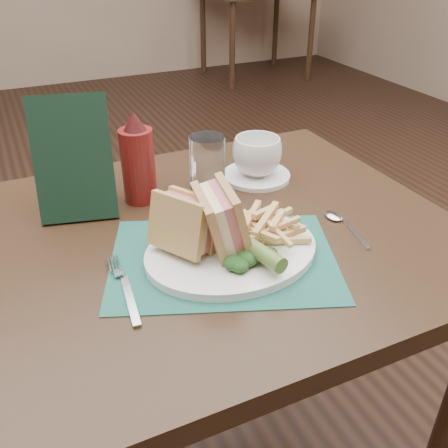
# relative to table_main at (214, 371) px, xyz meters

# --- Properties ---
(floor) EXTENTS (7.00, 7.00, 0.00)m
(floor) POSITION_rel_table_main_xyz_m (0.00, 0.50, -0.38)
(floor) COLOR black
(floor) RESTS_ON ground
(wall_back) EXTENTS (6.00, 0.00, 6.00)m
(wall_back) POSITION_rel_table_main_xyz_m (0.00, 4.00, -0.38)
(wall_back) COLOR tan
(wall_back) RESTS_ON ground
(table_main) EXTENTS (0.90, 0.75, 0.75)m
(table_main) POSITION_rel_table_main_xyz_m (0.00, 0.00, 0.00)
(table_main) COLOR black
(table_main) RESTS_ON ground
(table_bg_right) EXTENTS (0.90, 0.75, 0.75)m
(table_bg_right) POSITION_rel_table_main_xyz_m (1.96, 3.50, 0.00)
(table_bg_right) COLOR black
(table_bg_right) RESTS_ON ground
(placemat) EXTENTS (0.45, 0.39, 0.00)m
(placemat) POSITION_rel_table_main_xyz_m (-0.02, -0.10, 0.38)
(placemat) COLOR #1A5548
(placemat) RESTS_ON table_main
(plate) EXTENTS (0.31, 0.25, 0.01)m
(plate) POSITION_rel_table_main_xyz_m (-0.00, -0.09, 0.38)
(plate) COLOR white
(plate) RESTS_ON placemat
(sandwich_half_a) EXTENTS (0.12, 0.13, 0.10)m
(sandwich_half_a) POSITION_rel_table_main_xyz_m (-0.09, -0.08, 0.44)
(sandwich_half_a) COLOR tan
(sandwich_half_a) RESTS_ON plate
(sandwich_half_b) EXTENTS (0.10, 0.12, 0.11)m
(sandwich_half_b) POSITION_rel_table_main_xyz_m (-0.04, -0.08, 0.45)
(sandwich_half_b) COLOR tan
(sandwich_half_b) RESTS_ON plate
(kale_garnish) EXTENTS (0.11, 0.08, 0.03)m
(kale_garnish) POSITION_rel_table_main_xyz_m (0.01, -0.14, 0.41)
(kale_garnish) COLOR #173C16
(kale_garnish) RESTS_ON plate
(pickle_spear) EXTENTS (0.05, 0.12, 0.03)m
(pickle_spear) POSITION_rel_table_main_xyz_m (0.01, -0.15, 0.41)
(pickle_spear) COLOR #4A6827
(pickle_spear) RESTS_ON plate
(fries_pile) EXTENTS (0.18, 0.20, 0.05)m
(fries_pile) POSITION_rel_table_main_xyz_m (0.07, -0.09, 0.42)
(fries_pile) COLOR tan
(fries_pile) RESTS_ON plate
(fork) EXTENTS (0.05, 0.17, 0.01)m
(fork) POSITION_rel_table_main_xyz_m (-0.19, -0.11, 0.38)
(fork) COLOR silver
(fork) RESTS_ON placemat
(spoon) EXTENTS (0.06, 0.15, 0.01)m
(spoon) POSITION_rel_table_main_xyz_m (0.23, -0.11, 0.38)
(spoon) COLOR silver
(spoon) RESTS_ON table_main
(saucer) EXTENTS (0.17, 0.17, 0.01)m
(saucer) POSITION_rel_table_main_xyz_m (0.18, 0.16, 0.38)
(saucer) COLOR white
(saucer) RESTS_ON table_main
(coffee_cup) EXTENTS (0.15, 0.15, 0.08)m
(coffee_cup) POSITION_rel_table_main_xyz_m (0.18, 0.16, 0.43)
(coffee_cup) COLOR white
(coffee_cup) RESTS_ON saucer
(drinking_glass) EXTENTS (0.08, 0.08, 0.13)m
(drinking_glass) POSITION_rel_table_main_xyz_m (0.05, 0.12, 0.44)
(drinking_glass) COLOR white
(drinking_glass) RESTS_ON table_main
(ketchup_bottle) EXTENTS (0.08, 0.08, 0.19)m
(ketchup_bottle) POSITION_rel_table_main_xyz_m (-0.08, 0.17, 0.47)
(ketchup_bottle) COLOR #5F1210
(ketchup_bottle) RESTS_ON table_main
(check_presenter) EXTENTS (0.16, 0.12, 0.23)m
(check_presenter) POSITION_rel_table_main_xyz_m (-0.21, 0.16, 0.49)
(check_presenter) COLOR black
(check_presenter) RESTS_ON table_main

